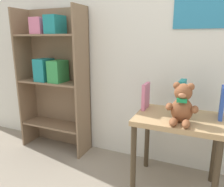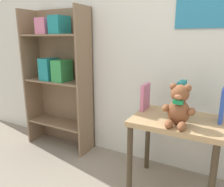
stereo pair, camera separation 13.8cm
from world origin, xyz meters
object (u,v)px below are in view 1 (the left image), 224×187
Objects in this scene: book_standing_blue at (222,103)px; book_standing_pink at (146,96)px; display_table at (178,129)px; teddy_bear at (182,105)px; book_standing_teal at (181,97)px; bookshelf_side at (54,73)px.

book_standing_pink is at bearing -178.63° from book_standing_blue.
display_table is 2.64× the size of book_standing_blue.
teddy_bear reaches higher than book_standing_teal.
book_standing_teal is at bearing -176.88° from book_standing_blue.
book_standing_pink is (-0.29, 0.20, -0.02)m from teddy_bear.
book_standing_pink is 0.89× the size of book_standing_blue.
bookshelf_side is 6.90× the size of book_standing_pink.
book_standing_pink is 0.53m from book_standing_blue.
teddy_bear is (1.24, -0.32, -0.09)m from bookshelf_side.
teddy_bear is 0.35m from book_standing_pink.
teddy_bear is at bearing -139.15° from book_standing_blue.
teddy_bear is at bearing -33.89° from book_standing_pink.
bookshelf_side is at bearing 177.22° from book_standing_blue.
bookshelf_side is at bearing 165.76° from teddy_bear.
display_table is at bearing -9.51° from bookshelf_side.
book_standing_pink reaches higher than display_table.
book_standing_teal reaches higher than display_table.
bookshelf_side reaches higher than book_standing_pink.
book_standing_blue reaches higher than display_table.
teddy_bear is at bearing -77.10° from display_table.
display_table is (1.22, -0.20, -0.30)m from bookshelf_side.
book_standing_pink is at bearing -179.60° from book_standing_teal.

